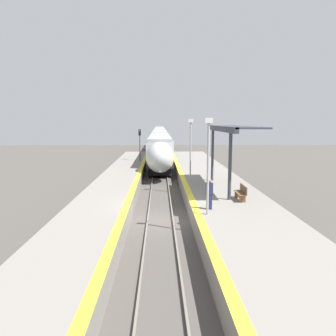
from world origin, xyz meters
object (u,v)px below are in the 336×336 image
at_px(platform_bench, 241,192).
at_px(railway_signal, 140,145).
at_px(train, 160,138).
at_px(person_waiting, 209,194).
at_px(lamppost_mid, 191,146).
at_px(lamppost_near, 208,159).

relative_size(platform_bench, railway_signal, 0.33).
relative_size(train, railway_signal, 16.74).
bearing_deg(platform_bench, person_waiting, -138.15).
bearing_deg(railway_signal, lamppost_mid, -71.15).
relative_size(person_waiting, lamppost_mid, 0.34).
bearing_deg(lamppost_mid, railway_signal, 108.85).
distance_m(train, platform_bench, 48.71).
height_order(person_waiting, lamppost_mid, lamppost_mid).
height_order(platform_bench, lamppost_mid, lamppost_mid).
xyz_separation_m(train, person_waiting, (2.57, -50.44, -0.39)).
height_order(train, platform_bench, train).
bearing_deg(person_waiting, lamppost_mid, 91.64).
relative_size(train, person_waiting, 47.89).
xyz_separation_m(platform_bench, railway_signal, (-7.15, 20.03, 1.36)).
bearing_deg(railway_signal, lamppost_near, -78.41).
height_order(platform_bench, person_waiting, person_waiting).
xyz_separation_m(train, railway_signal, (-2.37, -28.44, 0.60)).
bearing_deg(lamppost_near, lamppost_mid, 90.00).
relative_size(lamppost_near, lamppost_mid, 1.00).
distance_m(person_waiting, lamppost_near, 2.16).
distance_m(platform_bench, railway_signal, 21.31).
bearing_deg(train, platform_bench, -84.37).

